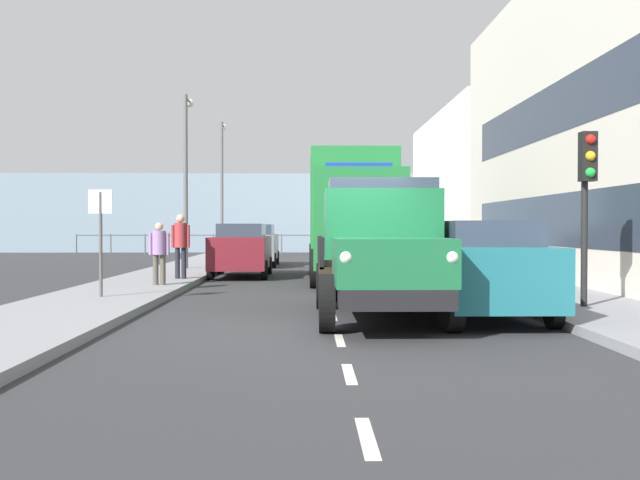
{
  "coord_description": "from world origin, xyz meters",
  "views": [
    {
      "loc": [
        0.46,
        11.34,
        1.62
      ],
      "look_at": [
        0.14,
        -7.13,
        1.28
      ],
      "focal_mm": 40.18,
      "sensor_mm": 36.0,
      "label": 1
    }
  ],
  "objects_px": {
    "car_maroon_oppositeside_0": "(242,249)",
    "street_sign": "(101,224)",
    "pedestrian_couple_a": "(181,241)",
    "lorry_cargo_green": "(352,212)",
    "car_black_kerbside_2": "(399,248)",
    "traffic_light_near": "(587,180)",
    "car_grey_oppositeside_1": "(256,244)",
    "car_teal_kerbside_near": "(482,268)",
    "lamp_post_far": "(222,177)",
    "truck_vintage_green": "(381,253)",
    "pedestrian_with_bag": "(159,248)",
    "lamp_post_promenade": "(186,164)",
    "car_red_kerbside_1": "(428,255)"
  },
  "relations": [
    {
      "from": "lorry_cargo_green",
      "to": "car_grey_oppositeside_1",
      "type": "xyz_separation_m",
      "value": [
        3.49,
        -7.82,
        -1.18
      ]
    },
    {
      "from": "car_black_kerbside_2",
      "to": "car_red_kerbside_1",
      "type": "bearing_deg",
      "value": 90.0
    },
    {
      "from": "traffic_light_near",
      "to": "lamp_post_far",
      "type": "distance_m",
      "value": 24.96
    },
    {
      "from": "lorry_cargo_green",
      "to": "car_teal_kerbside_near",
      "type": "distance_m",
      "value": 9.42
    },
    {
      "from": "car_teal_kerbside_near",
      "to": "pedestrian_with_bag",
      "type": "distance_m",
      "value": 8.85
    },
    {
      "from": "car_teal_kerbside_near",
      "to": "pedestrian_with_bag",
      "type": "bearing_deg",
      "value": -39.66
    },
    {
      "from": "lorry_cargo_green",
      "to": "pedestrian_with_bag",
      "type": "height_order",
      "value": "lorry_cargo_green"
    },
    {
      "from": "traffic_light_near",
      "to": "car_red_kerbside_1",
      "type": "bearing_deg",
      "value": -67.89
    },
    {
      "from": "pedestrian_with_bag",
      "to": "car_maroon_oppositeside_0",
      "type": "bearing_deg",
      "value": -107.89
    },
    {
      "from": "car_teal_kerbside_near",
      "to": "car_grey_oppositeside_1",
      "type": "height_order",
      "value": "same"
    },
    {
      "from": "pedestrian_with_bag",
      "to": "pedestrian_couple_a",
      "type": "xyz_separation_m",
      "value": [
        -0.15,
        -2.19,
        0.16
      ]
    },
    {
      "from": "truck_vintage_green",
      "to": "car_red_kerbside_1",
      "type": "xyz_separation_m",
      "value": [
        -1.8,
        -5.84,
        -0.28
      ]
    },
    {
      "from": "lorry_cargo_green",
      "to": "lamp_post_promenade",
      "type": "xyz_separation_m",
      "value": [
        5.68,
        -3.94,
        1.77
      ]
    },
    {
      "from": "street_sign",
      "to": "pedestrian_couple_a",
      "type": "bearing_deg",
      "value": -98.04
    },
    {
      "from": "car_grey_oppositeside_1",
      "to": "lamp_post_far",
      "type": "xyz_separation_m",
      "value": [
        2.16,
        -6.55,
        3.24
      ]
    },
    {
      "from": "pedestrian_with_bag",
      "to": "pedestrian_couple_a",
      "type": "relative_size",
      "value": 0.87
    },
    {
      "from": "car_red_kerbside_1",
      "to": "truck_vintage_green",
      "type": "bearing_deg",
      "value": 72.88
    },
    {
      "from": "car_black_kerbside_2",
      "to": "pedestrian_with_bag",
      "type": "distance_m",
      "value": 8.86
    },
    {
      "from": "lorry_cargo_green",
      "to": "pedestrian_with_bag",
      "type": "distance_m",
      "value": 6.29
    },
    {
      "from": "pedestrian_couple_a",
      "to": "lamp_post_promenade",
      "type": "relative_size",
      "value": 0.3
    },
    {
      "from": "lamp_post_promenade",
      "to": "truck_vintage_green",
      "type": "bearing_deg",
      "value": 112.63
    },
    {
      "from": "car_grey_oppositeside_1",
      "to": "car_teal_kerbside_near",
      "type": "bearing_deg",
      "value": 106.99
    },
    {
      "from": "lorry_cargo_green",
      "to": "traffic_light_near",
      "type": "height_order",
      "value": "lorry_cargo_green"
    },
    {
      "from": "lorry_cargo_green",
      "to": "traffic_light_near",
      "type": "xyz_separation_m",
      "value": [
        -3.76,
        8.68,
        0.4
      ]
    },
    {
      "from": "lorry_cargo_green",
      "to": "car_maroon_oppositeside_0",
      "type": "xyz_separation_m",
      "value": [
        3.49,
        -1.48,
        -1.18
      ]
    },
    {
      "from": "car_grey_oppositeside_1",
      "to": "traffic_light_near",
      "type": "distance_m",
      "value": 18.1
    },
    {
      "from": "car_teal_kerbside_near",
      "to": "lamp_post_promenade",
      "type": "distance_m",
      "value": 15.35
    },
    {
      "from": "truck_vintage_green",
      "to": "lorry_cargo_green",
      "type": "height_order",
      "value": "lorry_cargo_green"
    },
    {
      "from": "lorry_cargo_green",
      "to": "car_black_kerbside_2",
      "type": "xyz_separation_m",
      "value": [
        -1.71,
        -2.12,
        -1.18
      ]
    },
    {
      "from": "car_maroon_oppositeside_0",
      "to": "lamp_post_promenade",
      "type": "relative_size",
      "value": 0.67
    },
    {
      "from": "car_maroon_oppositeside_0",
      "to": "lamp_post_promenade",
      "type": "bearing_deg",
      "value": -48.39
    },
    {
      "from": "car_grey_oppositeside_1",
      "to": "street_sign",
      "type": "distance_m",
      "value": 14.61
    },
    {
      "from": "car_red_kerbside_1",
      "to": "lamp_post_far",
      "type": "xyz_separation_m",
      "value": [
        7.36,
        -18.01,
        3.24
      ]
    },
    {
      "from": "car_teal_kerbside_near",
      "to": "car_black_kerbside_2",
      "type": "distance_m",
      "value": 11.31
    },
    {
      "from": "lamp_post_promenade",
      "to": "car_maroon_oppositeside_0",
      "type": "bearing_deg",
      "value": 131.61
    },
    {
      "from": "traffic_light_near",
      "to": "car_teal_kerbside_near",
      "type": "bearing_deg",
      "value": 13.81
    },
    {
      "from": "car_teal_kerbside_near",
      "to": "lamp_post_far",
      "type": "height_order",
      "value": "lamp_post_far"
    },
    {
      "from": "car_maroon_oppositeside_0",
      "to": "street_sign",
      "type": "relative_size",
      "value": 1.85
    },
    {
      "from": "car_black_kerbside_2",
      "to": "car_maroon_oppositeside_0",
      "type": "relative_size",
      "value": 1.09
    },
    {
      "from": "truck_vintage_green",
      "to": "car_black_kerbside_2",
      "type": "distance_m",
      "value": 11.73
    },
    {
      "from": "car_black_kerbside_2",
      "to": "traffic_light_near",
      "type": "distance_m",
      "value": 11.11
    },
    {
      "from": "car_black_kerbside_2",
      "to": "pedestrian_with_bag",
      "type": "xyz_separation_m",
      "value": [
        6.82,
        5.66,
        0.17
      ]
    },
    {
      "from": "car_red_kerbside_1",
      "to": "pedestrian_couple_a",
      "type": "height_order",
      "value": "pedestrian_couple_a"
    },
    {
      "from": "car_red_kerbside_1",
      "to": "car_black_kerbside_2",
      "type": "bearing_deg",
      "value": -90.0
    },
    {
      "from": "truck_vintage_green",
      "to": "car_teal_kerbside_near",
      "type": "height_order",
      "value": "truck_vintage_green"
    },
    {
      "from": "truck_vintage_green",
      "to": "pedestrian_with_bag",
      "type": "height_order",
      "value": "truck_vintage_green"
    },
    {
      "from": "pedestrian_couple_a",
      "to": "street_sign",
      "type": "xyz_separation_m",
      "value": [
        0.74,
        5.25,
        0.45
      ]
    },
    {
      "from": "pedestrian_with_bag",
      "to": "lamp_post_far",
      "type": "xyz_separation_m",
      "value": [
        0.54,
        -17.91,
        3.07
      ]
    },
    {
      "from": "car_teal_kerbside_near",
      "to": "car_maroon_oppositeside_0",
      "type": "xyz_separation_m",
      "value": [
        5.2,
        -10.66,
        -0.0
      ]
    },
    {
      "from": "car_black_kerbside_2",
      "to": "car_grey_oppositeside_1",
      "type": "xyz_separation_m",
      "value": [
        5.2,
        -5.7,
        -0.0
      ]
    }
  ]
}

